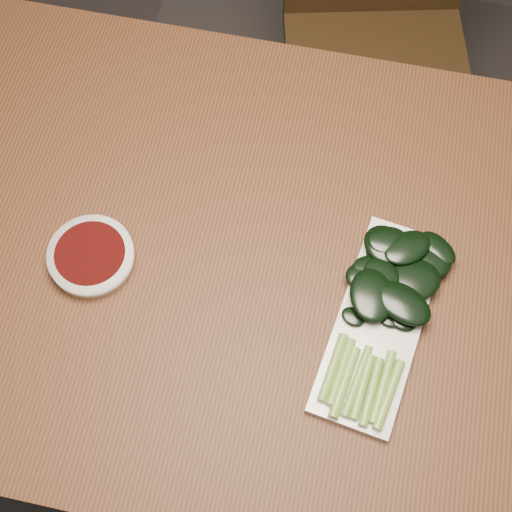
% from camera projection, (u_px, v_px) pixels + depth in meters
% --- Properties ---
extents(ground, '(6.00, 6.00, 0.00)m').
position_uv_depth(ground, '(263.00, 383.00, 1.74)').
color(ground, '#2A2727').
rests_on(ground, ground).
extents(table, '(1.40, 0.80, 0.75)m').
position_uv_depth(table, '(267.00, 277.00, 1.12)').
color(table, '#432513').
rests_on(table, ground).
extents(chair_far, '(0.49, 0.49, 0.89)m').
position_uv_depth(chair_far, '(378.00, 33.00, 1.56)').
color(chair_far, black).
rests_on(chair_far, ground).
extents(sauce_bowl, '(0.13, 0.13, 0.03)m').
position_uv_depth(sauce_bowl, '(92.00, 257.00, 1.04)').
color(sauce_bowl, silver).
rests_on(sauce_bowl, table).
extents(serving_plate, '(0.16, 0.32, 0.01)m').
position_uv_depth(serving_plate, '(379.00, 323.00, 1.00)').
color(serving_plate, silver).
rests_on(serving_plate, table).
extents(gai_lan, '(0.17, 0.31, 0.03)m').
position_uv_depth(gai_lan, '(388.00, 293.00, 1.00)').
color(gai_lan, olive).
rests_on(gai_lan, serving_plate).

